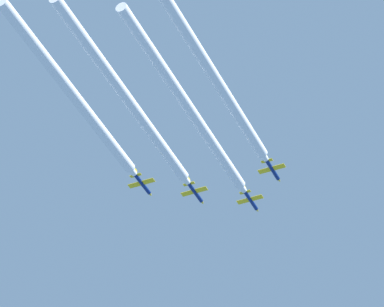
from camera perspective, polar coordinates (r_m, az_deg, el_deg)
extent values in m
cylinder|color=navy|center=(324.92, 2.82, -2.24)|extent=(1.01, 8.74, 1.01)
cone|color=yellow|center=(328.77, 3.15, -2.73)|extent=(0.96, 1.47, 0.96)
ellipsoid|color=#0C263F|center=(326.62, 2.94, -2.37)|extent=(0.56, 2.02, 0.46)
cube|color=yellow|center=(324.55, 2.79, -2.21)|extent=(7.36, 1.75, 0.11)
cube|color=yellow|center=(321.96, 2.56, -1.86)|extent=(3.13, 1.01, 0.11)
cube|color=yellow|center=(322.80, 2.56, -1.68)|extent=(0.09, 1.20, 1.56)
cylinder|color=black|center=(321.49, 2.52, -1.79)|extent=(0.76, 0.55, 0.76)
cylinder|color=navy|center=(319.11, 0.14, -1.86)|extent=(1.01, 8.74, 1.01)
cone|color=yellow|center=(322.85, 0.51, -2.36)|extent=(0.96, 1.47, 0.96)
ellipsoid|color=#0C263F|center=(320.77, 0.28, -1.99)|extent=(0.56, 2.02, 0.46)
cube|color=yellow|center=(318.75, 0.11, -1.83)|extent=(7.36, 1.75, 0.11)
cube|color=yellow|center=(316.24, -0.15, -1.46)|extent=(3.13, 1.01, 0.11)
cube|color=yellow|center=(317.08, -0.14, -1.29)|extent=(0.09, 1.20, 1.56)
cylinder|color=black|center=(315.78, -0.19, -1.40)|extent=(0.76, 0.55, 0.76)
cylinder|color=navy|center=(312.69, 3.86, -0.77)|extent=(1.01, 8.74, 1.01)
cone|color=yellow|center=(316.50, 4.19, -1.29)|extent=(0.96, 1.47, 0.96)
ellipsoid|color=#0C263F|center=(314.38, 3.98, -0.91)|extent=(0.56, 2.02, 0.46)
cube|color=yellow|center=(312.32, 3.83, -0.73)|extent=(7.36, 1.75, 0.11)
cube|color=yellow|center=(309.76, 3.60, -0.35)|extent=(3.13, 1.01, 0.11)
cube|color=yellow|center=(310.62, 3.60, -0.18)|extent=(0.09, 1.20, 1.56)
cylinder|color=black|center=(309.29, 3.56, -0.29)|extent=(0.76, 0.55, 0.76)
cylinder|color=navy|center=(314.35, -2.40, -1.46)|extent=(1.01, 8.74, 1.01)
cone|color=yellow|center=(317.97, -2.00, -1.97)|extent=(0.96, 1.47, 0.96)
ellipsoid|color=#0C263F|center=(315.97, -2.25, -1.59)|extent=(0.56, 2.02, 0.46)
cube|color=yellow|center=(313.99, -2.43, -1.43)|extent=(7.36, 1.75, 0.11)
cube|color=yellow|center=(311.56, -2.71, -1.05)|extent=(3.13, 1.01, 0.11)
cube|color=yellow|center=(312.41, -2.70, -0.87)|extent=(0.09, 1.20, 1.56)
cylinder|color=black|center=(311.12, -2.77, -0.99)|extent=(0.76, 0.55, 0.76)
cylinder|color=white|center=(298.98, 0.29, 1.53)|extent=(1.49, 62.35, 1.49)
cylinder|color=white|center=(293.83, -0.30, 2.40)|extent=(2.82, 71.71, 2.82)
cylinder|color=white|center=(294.48, -2.61, 1.94)|extent=(1.49, 61.02, 1.49)
cylinder|color=white|center=(289.62, -3.25, 2.81)|extent=(2.82, 70.17, 2.82)
cylinder|color=white|center=(289.63, 1.60, 2.85)|extent=(1.49, 54.97, 1.49)
cylinder|color=white|center=(285.11, 1.09, 3.66)|extent=(2.82, 63.21, 2.82)
cylinder|color=white|center=(292.11, -5.19, 2.15)|extent=(1.49, 56.30, 1.49)
cylinder|color=white|center=(287.78, -5.82, 2.96)|extent=(2.82, 64.75, 2.82)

